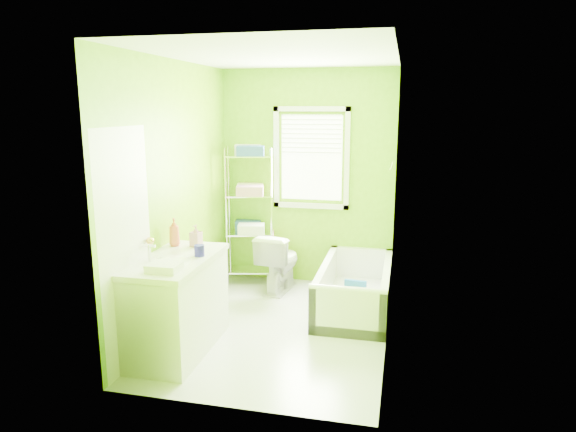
% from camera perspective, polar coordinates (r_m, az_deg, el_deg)
% --- Properties ---
extents(ground, '(2.90, 2.90, 0.00)m').
position_cam_1_polar(ground, '(5.24, -0.95, -12.20)').
color(ground, silver).
rests_on(ground, ground).
extents(room_envelope, '(2.14, 2.94, 2.62)m').
position_cam_1_polar(room_envelope, '(4.82, -1.02, 4.83)').
color(room_envelope, '#6FAD08').
rests_on(room_envelope, ground).
extents(window, '(0.92, 0.05, 1.22)m').
position_cam_1_polar(window, '(6.19, 2.62, 7.03)').
color(window, white).
rests_on(window, ground).
extents(door, '(0.09, 0.80, 2.00)m').
position_cam_1_polar(door, '(4.40, -17.47, -3.68)').
color(door, white).
rests_on(door, ground).
extents(right_wall_decor, '(0.04, 1.48, 1.17)m').
position_cam_1_polar(right_wall_decor, '(4.70, 11.30, 1.62)').
color(right_wall_decor, '#49081B').
rests_on(right_wall_decor, ground).
extents(bathtub, '(0.74, 1.58, 0.51)m').
position_cam_1_polar(bathtub, '(5.66, 7.41, -8.64)').
color(bathtub, white).
rests_on(bathtub, ground).
extents(toilet, '(0.48, 0.74, 0.71)m').
position_cam_1_polar(toilet, '(6.11, -0.99, -5.06)').
color(toilet, white).
rests_on(toilet, ground).
extents(vanity, '(0.59, 1.15, 1.13)m').
position_cam_1_polar(vanity, '(4.72, -12.24, -9.27)').
color(vanity, silver).
rests_on(vanity, ground).
extents(wire_shelf_unit, '(0.63, 0.50, 1.70)m').
position_cam_1_polar(wire_shelf_unit, '(6.27, -4.11, 1.82)').
color(wire_shelf_unit, silver).
rests_on(wire_shelf_unit, ground).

